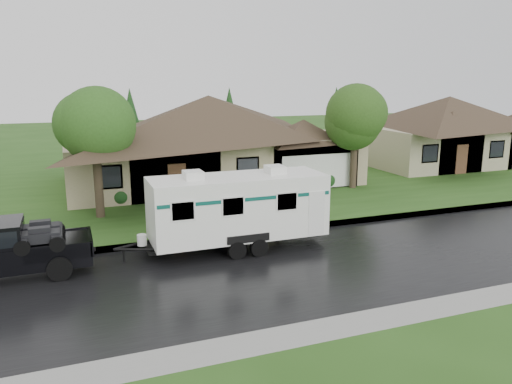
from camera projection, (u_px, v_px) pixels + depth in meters
ground at (256, 252)px, 19.94m from camera, size 140.00×140.00×0.00m
road at (276, 269)px, 18.11m from camera, size 140.00×8.00×0.01m
curb at (238, 234)px, 21.98m from camera, size 140.00×0.50×0.15m
lawn at (177, 181)px, 33.60m from camera, size 140.00×26.00×0.15m
house_main at (214, 129)px, 32.56m from camera, size 19.44×10.80×6.90m
house_neighbor at (452, 123)px, 40.00m from camera, size 15.12×9.72×6.45m
tree_left_green at (95, 129)px, 23.57m from camera, size 3.73×3.73×6.18m
tree_right_green at (355, 119)px, 30.25m from camera, size 3.73×3.73×6.17m
shrub_row at (232, 187)px, 28.97m from camera, size 13.60×1.00×1.00m
travel_trailer at (238, 206)px, 20.01m from camera, size 7.42×2.61×3.33m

